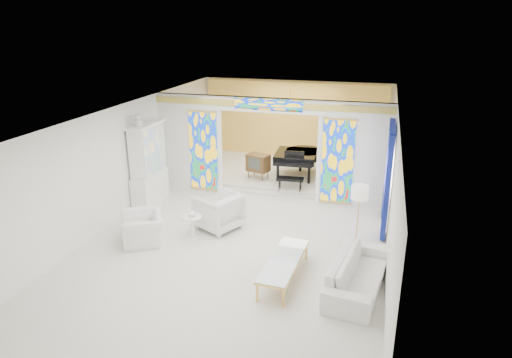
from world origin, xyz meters
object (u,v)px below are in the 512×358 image
(sofa, at_px, (358,273))
(tv_console, at_px, (258,163))
(coffee_table, at_px, (284,261))
(grand_piano, at_px, (300,156))
(armchair_right, at_px, (218,211))
(china_cabinet, at_px, (148,164))
(armchair_left, at_px, (142,228))

(sofa, relative_size, tv_console, 2.92)
(sofa, height_order, coffee_table, sofa)
(coffee_table, relative_size, grand_piano, 0.81)
(armchair_right, bearing_deg, tv_console, -154.72)
(tv_console, bearing_deg, china_cabinet, -118.77)
(grand_piano, bearing_deg, armchair_left, -121.59)
(armchair_right, distance_m, coffee_table, 2.89)
(china_cabinet, height_order, armchair_right, china_cabinet)
(grand_piano, bearing_deg, coffee_table, -86.13)
(armchair_left, bearing_deg, china_cabinet, 171.62)
(china_cabinet, relative_size, armchair_right, 2.63)
(armchair_right, distance_m, sofa, 4.11)
(armchair_right, bearing_deg, grand_piano, -171.28)
(china_cabinet, height_order, grand_piano, china_cabinet)
(china_cabinet, relative_size, armchair_left, 2.51)
(armchair_left, xyz_separation_m, sofa, (5.15, -0.69, -0.01))
(china_cabinet, xyz_separation_m, coffee_table, (4.67, -3.05, -0.75))
(china_cabinet, xyz_separation_m, armchair_right, (2.53, -1.11, -0.70))
(china_cabinet, relative_size, coffee_table, 1.32)
(armchair_right, height_order, tv_console, tv_console)
(china_cabinet, distance_m, armchair_right, 2.85)
(sofa, height_order, tv_console, tv_console)
(armchair_left, relative_size, tv_console, 1.36)
(china_cabinet, height_order, coffee_table, china_cabinet)
(china_cabinet, distance_m, sofa, 6.91)
(coffee_table, distance_m, tv_console, 5.88)
(armchair_left, height_order, coffee_table, armchair_left)
(armchair_left, height_order, armchair_right, armchair_right)
(armchair_left, bearing_deg, tv_console, 129.54)
(coffee_table, xyz_separation_m, tv_console, (-2.07, 5.50, 0.28))
(china_cabinet, bearing_deg, grand_piano, 38.49)
(coffee_table, bearing_deg, tv_console, 110.66)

